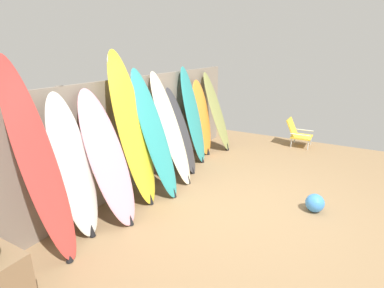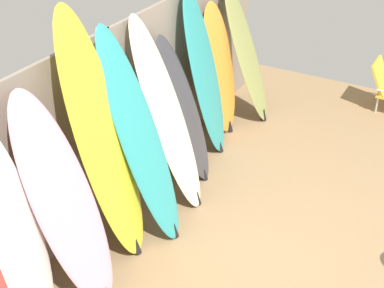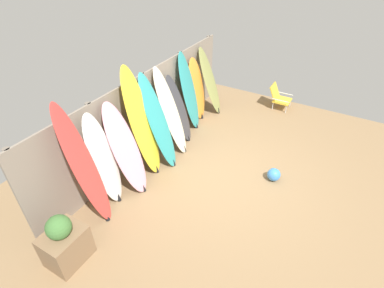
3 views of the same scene
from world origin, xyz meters
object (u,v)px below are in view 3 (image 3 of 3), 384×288
(surfboard_yellow_3, at_px, (142,124))
(beach_chair, at_px, (279,97))
(surfboard_cream_5, at_px, (171,112))
(planter_box, at_px, (65,243))
(surfboard_orange_8, at_px, (197,90))
(surfboard_charcoal_6, at_px, (179,110))
(surfboard_teal_4, at_px, (158,123))
(surfboard_white_1, at_px, (104,161))
(surfboard_olive_9, at_px, (210,82))
(surfboard_pink_2, at_px, (126,150))
(surfboard_red_0, at_px, (84,168))
(beach_ball, at_px, (274,175))
(surfboard_teal_7, at_px, (189,92))

(surfboard_yellow_3, distance_m, beach_chair, 4.36)
(surfboard_cream_5, height_order, planter_box, surfboard_cream_5)
(surfboard_orange_8, distance_m, beach_chair, 2.40)
(surfboard_charcoal_6, bearing_deg, beach_chair, -30.64)
(surfboard_orange_8, xyz_separation_m, beach_chair, (1.61, -1.72, -0.47))
(surfboard_teal_4, distance_m, surfboard_charcoal_6, 0.98)
(surfboard_white_1, height_order, surfboard_charcoal_6, surfboard_white_1)
(beach_chair, bearing_deg, surfboard_olive_9, 150.10)
(surfboard_teal_4, distance_m, surfboard_cream_5, 0.54)
(surfboard_white_1, xyz_separation_m, surfboard_pink_2, (0.43, -0.13, -0.00))
(surfboard_yellow_3, height_order, beach_chair, surfboard_yellow_3)
(surfboard_red_0, bearing_deg, surfboard_cream_5, -1.52)
(surfboard_olive_9, bearing_deg, beach_ball, -127.63)
(surfboard_cream_5, xyz_separation_m, planter_box, (-3.20, -0.21, -0.54))
(surfboard_red_0, bearing_deg, surfboard_teal_4, -3.76)
(surfboard_teal_4, relative_size, surfboard_teal_7, 1.03)
(surfboard_orange_8, relative_size, planter_box, 1.76)
(surfboard_teal_4, distance_m, planter_box, 2.73)
(surfboard_white_1, distance_m, surfboard_charcoal_6, 2.32)
(surfboard_cream_5, height_order, beach_ball, surfboard_cream_5)
(surfboard_white_1, relative_size, surfboard_pink_2, 1.00)
(surfboard_pink_2, distance_m, surfboard_orange_8, 2.96)
(surfboard_teal_4, xyz_separation_m, beach_ball, (0.63, -2.31, -0.84))
(surfboard_white_1, distance_m, surfboard_orange_8, 3.38)
(surfboard_white_1, distance_m, surfboard_pink_2, 0.45)
(surfboard_olive_9, bearing_deg, surfboard_teal_4, -177.57)
(surfboard_teal_7, bearing_deg, surfboard_yellow_3, -177.87)
(surfboard_teal_7, height_order, surfboard_olive_9, surfboard_teal_7)
(surfboard_cream_5, bearing_deg, beach_ball, -87.79)
(beach_chair, bearing_deg, surfboard_cream_5, 177.87)
(planter_box, bearing_deg, surfboard_cream_5, 3.70)
(surfboard_olive_9, xyz_separation_m, beach_chair, (1.14, -1.58, -0.53))
(surfboard_orange_8, bearing_deg, surfboard_olive_9, -16.21)
(surfboard_teal_7, relative_size, surfboard_olive_9, 1.10)
(planter_box, bearing_deg, surfboard_orange_8, 4.77)
(surfboard_yellow_3, distance_m, beach_ball, 2.79)
(surfboard_olive_9, bearing_deg, surfboard_orange_8, 163.79)
(surfboard_pink_2, distance_m, surfboard_olive_9, 3.42)
(surfboard_pink_2, height_order, surfboard_yellow_3, surfboard_yellow_3)
(surfboard_cream_5, relative_size, planter_box, 2.06)
(surfboard_pink_2, height_order, surfboard_cream_5, surfboard_cream_5)
(surfboard_pink_2, height_order, surfboard_olive_9, surfboard_pink_2)
(surfboard_white_1, xyz_separation_m, surfboard_orange_8, (3.38, 0.05, -0.08))
(surfboard_red_0, distance_m, beach_ball, 3.58)
(surfboard_yellow_3, xyz_separation_m, beach_ball, (0.98, -2.42, -0.97))
(surfboard_yellow_3, xyz_separation_m, surfboard_olive_9, (2.84, -0.01, -0.25))
(surfboard_charcoal_6, height_order, surfboard_olive_9, surfboard_olive_9)
(surfboard_teal_7, distance_m, surfboard_orange_8, 0.50)
(surfboard_red_0, xyz_separation_m, beach_chair, (5.45, -1.59, -0.76))
(surfboard_teal_4, bearing_deg, surfboard_cream_5, 6.09)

